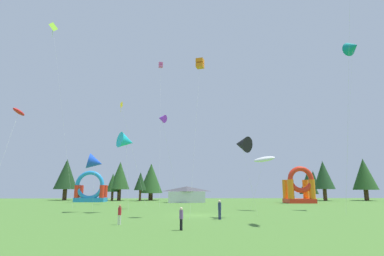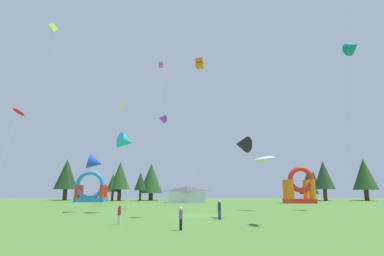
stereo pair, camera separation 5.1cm
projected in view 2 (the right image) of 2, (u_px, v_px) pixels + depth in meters
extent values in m
plane|color=#47752D|center=(196.00, 215.00, 33.56)|extent=(120.00, 120.00, 0.00)
cube|color=#EA599E|center=(161.00, 66.00, 62.19)|extent=(0.91, 0.91, 0.45)
cube|color=#EA599E|center=(161.00, 64.00, 62.29)|extent=(0.91, 0.91, 0.45)
cylinder|color=silver|center=(160.00, 127.00, 55.26)|extent=(0.95, 8.81, 27.60)
cone|color=purple|center=(162.00, 118.00, 47.14)|extent=(1.82, 1.77, 1.49)
cylinder|color=silver|center=(171.00, 164.00, 48.40)|extent=(2.81, 5.17, 13.50)
pyramid|color=#8CD826|center=(53.00, 28.00, 48.43)|extent=(1.00, 1.27, 1.23)
cylinder|color=#8CD826|center=(53.00, 32.00, 48.23)|extent=(0.04, 0.04, 1.64)
cylinder|color=silver|center=(62.00, 114.00, 46.32)|extent=(4.79, 1.18, 27.90)
cone|color=blue|center=(95.00, 162.00, 39.49)|extent=(2.73, 2.60, 2.38)
cylinder|color=silver|center=(94.00, 187.00, 38.40)|extent=(0.33, 1.02, 6.21)
cone|color=#0C7F7A|center=(353.00, 47.00, 46.13)|extent=(2.43, 2.38, 2.27)
cylinder|color=silver|center=(349.00, 124.00, 43.46)|extent=(3.90, 0.62, 23.85)
pyramid|color=yellow|center=(121.00, 105.00, 53.64)|extent=(0.47, 0.99, 0.96)
cylinder|color=yellow|center=(121.00, 109.00, 53.51)|extent=(0.04, 0.04, 1.28)
cylinder|color=silver|center=(134.00, 155.00, 53.66)|extent=(4.52, 3.35, 17.25)
cone|color=black|center=(242.00, 144.00, 32.55)|extent=(2.47, 2.47, 1.93)
cylinder|color=silver|center=(250.00, 180.00, 32.65)|extent=(1.82, 1.66, 7.52)
cone|color=#19B7CC|center=(126.00, 141.00, 39.46)|extent=(2.92, 2.90, 2.31)
cylinder|color=silver|center=(127.00, 176.00, 38.03)|extent=(0.83, 1.22, 8.88)
cylinder|color=silver|center=(348.00, 83.00, 31.98)|extent=(1.21, 8.21, 27.41)
cube|color=orange|center=(200.00, 66.00, 34.59)|extent=(1.03, 1.03, 0.47)
cube|color=orange|center=(200.00, 61.00, 34.70)|extent=(1.03, 1.03, 0.47)
cylinder|color=silver|center=(195.00, 133.00, 31.10)|extent=(1.28, 3.87, 16.81)
ellipsoid|color=red|center=(19.00, 112.00, 37.97)|extent=(1.00, 2.47, 1.07)
cylinder|color=silver|center=(2.00, 159.00, 34.59)|extent=(0.06, 4.50, 12.25)
ellipsoid|color=white|center=(264.00, 159.00, 42.48)|extent=(3.25, 3.19, 1.26)
cylinder|color=silver|center=(257.00, 185.00, 42.64)|extent=(1.83, 1.77, 6.89)
cylinder|color=black|center=(180.00, 225.00, 21.68)|extent=(0.16, 0.16, 0.77)
cylinder|color=black|center=(181.00, 225.00, 21.57)|extent=(0.16, 0.16, 0.77)
cylinder|color=#724C8C|center=(181.00, 215.00, 21.76)|extent=(0.38, 0.38, 0.61)
sphere|color=beige|center=(181.00, 209.00, 21.84)|extent=(0.21, 0.21, 0.21)
cylinder|color=navy|center=(220.00, 215.00, 29.01)|extent=(0.18, 0.18, 0.88)
cylinder|color=navy|center=(219.00, 215.00, 29.13)|extent=(0.18, 0.18, 0.88)
cylinder|color=navy|center=(219.00, 206.00, 29.22)|extent=(0.44, 0.44, 0.70)
sphere|color=beige|center=(219.00, 201.00, 29.31)|extent=(0.24, 0.24, 0.24)
cylinder|color=silver|center=(118.00, 220.00, 24.93)|extent=(0.12, 0.12, 0.77)
cylinder|color=silver|center=(120.00, 220.00, 24.93)|extent=(0.12, 0.12, 0.77)
cylinder|color=#B21E26|center=(119.00, 211.00, 25.06)|extent=(0.29, 0.29, 0.61)
sphere|color=#9E704C|center=(120.00, 206.00, 25.14)|extent=(0.21, 0.21, 0.21)
cube|color=#268CD8|center=(91.00, 200.00, 67.69)|extent=(6.49, 3.85, 0.91)
cylinder|color=red|center=(77.00, 191.00, 66.60)|extent=(1.08, 1.08, 2.71)
cylinder|color=red|center=(102.00, 191.00, 66.77)|extent=(1.08, 1.08, 2.71)
cylinder|color=red|center=(81.00, 191.00, 69.32)|extent=(1.08, 1.08, 2.71)
cylinder|color=red|center=(105.00, 191.00, 69.48)|extent=(1.08, 1.08, 2.71)
torus|color=#268CD8|center=(90.00, 185.00, 66.95)|extent=(6.28, 0.86, 6.28)
cube|color=red|center=(299.00, 201.00, 62.25)|extent=(5.54, 4.40, 0.85)
cylinder|color=orange|center=(291.00, 189.00, 61.08)|extent=(1.23, 1.23, 3.83)
cylinder|color=orange|center=(312.00, 189.00, 61.21)|extent=(1.23, 1.23, 3.83)
cylinder|color=orange|center=(286.00, 189.00, 64.19)|extent=(1.23, 1.23, 3.83)
cylinder|color=orange|center=(306.00, 189.00, 64.32)|extent=(1.23, 1.23, 3.83)
torus|color=red|center=(301.00, 179.00, 61.52)|extent=(5.29, 0.99, 5.29)
cube|color=silver|center=(187.00, 197.00, 64.21)|extent=(7.63, 3.07, 2.30)
pyramid|color=#3F3F47|center=(187.00, 189.00, 64.54)|extent=(7.63, 3.07, 1.04)
cylinder|color=#4C331E|center=(65.00, 195.00, 77.54)|extent=(1.03, 1.03, 2.73)
cone|color=#193819|center=(66.00, 174.00, 78.55)|extent=(5.74, 5.74, 7.64)
cylinder|color=#4C331E|center=(112.00, 196.00, 73.98)|extent=(0.57, 0.57, 2.13)
cone|color=#234C1E|center=(113.00, 183.00, 74.61)|extent=(3.14, 3.14, 4.37)
cylinder|color=#4C331E|center=(119.00, 195.00, 74.64)|extent=(0.88, 0.88, 2.69)
cone|color=#234C1E|center=(120.00, 175.00, 75.55)|extent=(4.90, 4.90, 6.75)
cylinder|color=#4C331E|center=(140.00, 196.00, 72.87)|extent=(0.53, 0.53, 2.49)
cone|color=#193819|center=(141.00, 181.00, 73.53)|extent=(2.96, 2.96, 4.30)
cylinder|color=#4C331E|center=(151.00, 197.00, 77.06)|extent=(1.07, 1.07, 1.77)
cone|color=#234C1E|center=(151.00, 178.00, 77.95)|extent=(5.93, 5.93, 7.43)
cylinder|color=#4C331E|center=(310.00, 197.00, 78.62)|extent=(0.86, 0.86, 1.51)
cone|color=#193819|center=(308.00, 182.00, 79.34)|extent=(4.76, 4.76, 5.86)
cylinder|color=#4C331E|center=(315.00, 194.00, 79.49)|extent=(0.53, 0.53, 2.75)
cone|color=#1E4221|center=(314.00, 180.00, 80.21)|extent=(2.95, 2.95, 4.74)
cylinder|color=#4C331E|center=(325.00, 195.00, 74.17)|extent=(0.90, 0.90, 2.75)
cone|color=#1E4221|center=(324.00, 175.00, 75.10)|extent=(4.99, 4.99, 6.87)
cylinder|color=#4C331E|center=(367.00, 195.00, 74.80)|extent=(1.05, 1.05, 2.59)
cone|color=#234C1E|center=(364.00, 174.00, 75.80)|extent=(5.85, 5.85, 7.66)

